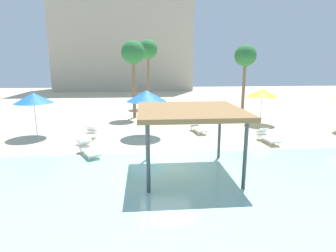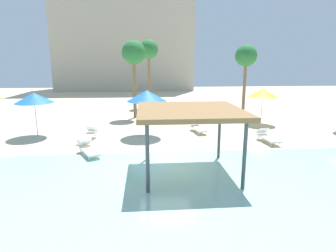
% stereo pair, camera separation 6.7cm
% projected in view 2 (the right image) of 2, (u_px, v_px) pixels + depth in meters
% --- Properties ---
extents(ground_plane, '(80.00, 80.00, 0.00)m').
position_uv_depth(ground_plane, '(166.00, 163.00, 12.91)').
color(ground_plane, beige).
extents(lagoon_water, '(44.00, 13.50, 0.04)m').
position_uv_depth(lagoon_water, '(180.00, 229.00, 7.80)').
color(lagoon_water, '#99D1C6').
rests_on(lagoon_water, ground).
extents(shade_pavilion, '(4.13, 4.13, 2.73)m').
position_uv_depth(shade_pavilion, '(190.00, 113.00, 11.21)').
color(shade_pavilion, '#42474C').
rests_on(shade_pavilion, ground).
extents(beach_umbrella_blue_1, '(2.27, 2.27, 2.73)m').
position_uv_depth(beach_umbrella_blue_1, '(34.00, 98.00, 17.05)').
color(beach_umbrella_blue_1, silver).
rests_on(beach_umbrella_blue_1, ground).
extents(beach_umbrella_blue_3, '(2.44, 2.44, 2.87)m').
position_uv_depth(beach_umbrella_blue_3, '(147.00, 96.00, 17.07)').
color(beach_umbrella_blue_3, silver).
rests_on(beach_umbrella_blue_3, ground).
extents(beach_umbrella_yellow_6, '(2.17, 2.17, 2.64)m').
position_uv_depth(beach_umbrella_yellow_6, '(263.00, 93.00, 20.56)').
color(beach_umbrella_yellow_6, silver).
rests_on(beach_umbrella_yellow_6, ground).
extents(lounge_chair_0, '(0.75, 1.94, 0.74)m').
position_uv_depth(lounge_chair_0, '(267.00, 136.00, 16.29)').
color(lounge_chair_0, white).
rests_on(lounge_chair_0, ground).
extents(lounge_chair_1, '(0.96, 1.98, 0.74)m').
position_uv_depth(lounge_chair_1, '(88.00, 135.00, 16.62)').
color(lounge_chair_1, white).
rests_on(lounge_chair_1, ground).
extents(lounge_chair_2, '(0.85, 1.96, 0.74)m').
position_uv_depth(lounge_chair_2, '(198.00, 127.00, 18.64)').
color(lounge_chair_2, white).
rests_on(lounge_chair_2, ground).
extents(lounge_chair_4, '(1.39, 1.96, 0.74)m').
position_uv_depth(lounge_chair_4, '(88.00, 149.00, 13.99)').
color(lounge_chair_4, white).
rests_on(lounge_chair_4, ground).
extents(palm_tree_0, '(1.90, 1.90, 6.03)m').
position_uv_depth(palm_tree_0, '(246.00, 57.00, 24.61)').
color(palm_tree_0, brown).
rests_on(palm_tree_0, ground).
extents(palm_tree_1, '(1.90, 1.90, 6.71)m').
position_uv_depth(palm_tree_1, '(149.00, 51.00, 27.81)').
color(palm_tree_1, brown).
rests_on(palm_tree_1, ground).
extents(palm_tree_2, '(1.90, 1.90, 6.23)m').
position_uv_depth(palm_tree_2, '(134.00, 54.00, 22.41)').
color(palm_tree_2, brown).
rests_on(palm_tree_2, ground).
extents(hotel_block_0, '(21.85, 9.52, 21.60)m').
position_uv_depth(hotel_block_0, '(125.00, 23.00, 46.33)').
color(hotel_block_0, '#B2A893').
rests_on(hotel_block_0, ground).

